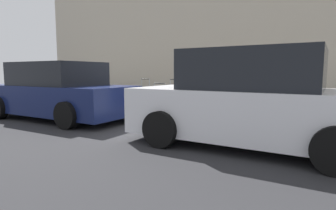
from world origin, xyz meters
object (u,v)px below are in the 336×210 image
suitcase_red_4 (195,104)px  suitcase_olive_7 (146,99)px  suitcase_teal_6 (160,100)px  fire_hydrant (104,95)px  bollard_post (88,94)px  suitcase_navy_2 (229,104)px  suitcase_maroon_8 (134,97)px  suitcase_olive_0 (269,106)px  suitcase_navy_9 (122,98)px  suitcase_black_3 (211,104)px  suitcase_silver_5 (177,100)px  parked_car_navy_1 (58,92)px  suitcase_maroon_1 (248,107)px  parked_car_white_0 (252,102)px

suitcase_red_4 → suitcase_olive_7: suitcase_olive_7 is taller
suitcase_teal_6 → suitcase_red_4: bearing=-175.8°
suitcase_red_4 → suitcase_teal_6: size_ratio=0.96×
fire_hydrant → bollard_post: size_ratio=0.94×
suitcase_navy_2 → suitcase_maroon_8: (3.28, -0.09, 0.01)m
suitcase_teal_6 → bollard_post: 3.02m
suitcase_olive_0 → suitcase_navy_9: bearing=-0.6°
suitcase_black_3 → suitcase_red_4: 0.53m
suitcase_black_3 → suitcase_silver_5: suitcase_silver_5 is taller
suitcase_teal_6 → suitcase_olive_7: bearing=1.1°
suitcase_olive_0 → suitcase_navy_9: (4.85, -0.05, -0.06)m
parked_car_navy_1 → suitcase_teal_6: bearing=-132.4°
bollard_post → parked_car_navy_1: parked_car_navy_1 is taller
suitcase_silver_5 → suitcase_olive_7: suitcase_olive_7 is taller
suitcase_olive_0 → suitcase_red_4: (2.07, -0.07, -0.08)m
suitcase_teal_6 → bollard_post: bearing=2.7°
suitcase_teal_6 → suitcase_maroon_8: bearing=-3.1°
suitcase_navy_2 → suitcase_red_4: 1.07m
suitcase_navy_2 → suitcase_silver_5: bearing=-2.0°
suitcase_teal_6 → fire_hydrant: suitcase_teal_6 is taller
suitcase_teal_6 → suitcase_maroon_8: size_ratio=1.15×
suitcase_olive_7 → suitcase_maroon_8: size_ratio=1.32×
suitcase_silver_5 → suitcase_teal_6: suitcase_silver_5 is taller
suitcase_maroon_1 → suitcase_teal_6: bearing=-0.7°
suitcase_maroon_1 → suitcase_silver_5: suitcase_silver_5 is taller
suitcase_black_3 → suitcase_navy_9: size_ratio=1.42×
suitcase_silver_5 → suitcase_teal_6: (0.60, 0.02, -0.02)m
suitcase_maroon_1 → suitcase_maroon_8: 3.80m
suitcase_maroon_1 → fire_hydrant: size_ratio=1.16×
suitcase_olive_7 → fire_hydrant: bearing=-0.6°
suitcase_olive_0 → bollard_post: size_ratio=1.13×
suitcase_olive_0 → parked_car_navy_1: parked_car_navy_1 is taller
suitcase_teal_6 → suitcase_navy_9: 1.60m
suitcase_maroon_8 → suitcase_red_4: bearing=-179.2°
suitcase_olive_0 → suitcase_olive_7: (3.78, 0.02, -0.01)m
suitcase_red_4 → suitcase_maroon_8: bearing=0.8°
suitcase_navy_2 → suitcase_navy_9: (3.83, -0.10, -0.05)m
suitcase_olive_7 → suitcase_navy_2: bearing=179.5°
suitcase_black_3 → parked_car_white_0: bearing=128.9°
fire_hydrant → bollard_post: 0.64m
suitcase_navy_2 → suitcase_navy_9: bearing=-1.5°
parked_car_navy_1 → suitcase_silver_5: bearing=-139.7°
fire_hydrant → bollard_post: bearing=13.6°
suitcase_olive_0 → suitcase_maroon_1: bearing=5.5°
parked_car_navy_1 → suitcase_olive_0: bearing=-157.4°
suitcase_black_3 → parked_car_navy_1: bearing=30.5°
suitcase_red_4 → parked_car_navy_1: (3.14, 2.24, 0.35)m
suitcase_teal_6 → bollard_post: suitcase_teal_6 is taller
suitcase_black_3 → suitcase_maroon_8: suitcase_black_3 is taller
suitcase_olive_0 → suitcase_teal_6: 3.25m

